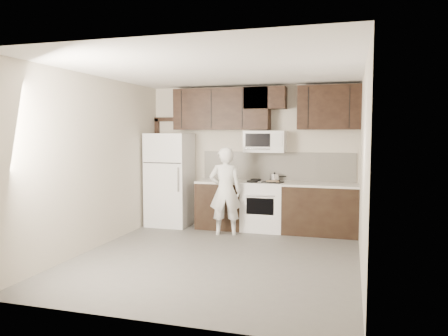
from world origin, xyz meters
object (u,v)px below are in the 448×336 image
at_px(stove, 263,206).
at_px(refrigerator, 170,180).
at_px(microwave, 265,142).
at_px(person, 225,191).

bearing_deg(stove, refrigerator, -178.49).
relative_size(microwave, refrigerator, 0.42).
bearing_deg(person, microwave, -147.71).
bearing_deg(refrigerator, person, -20.40).
distance_m(stove, refrigerator, 1.90).
bearing_deg(microwave, stove, -89.90).
distance_m(microwave, person, 1.22).
bearing_deg(refrigerator, stove, 1.51).
xyz_separation_m(refrigerator, person, (1.27, -0.47, -0.12)).
distance_m(stove, microwave, 1.20).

